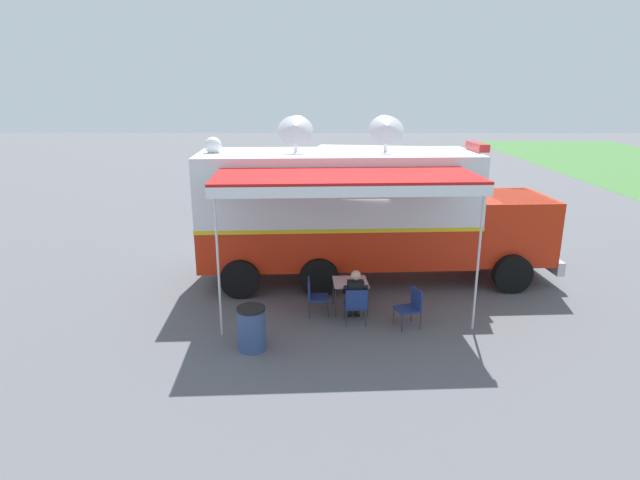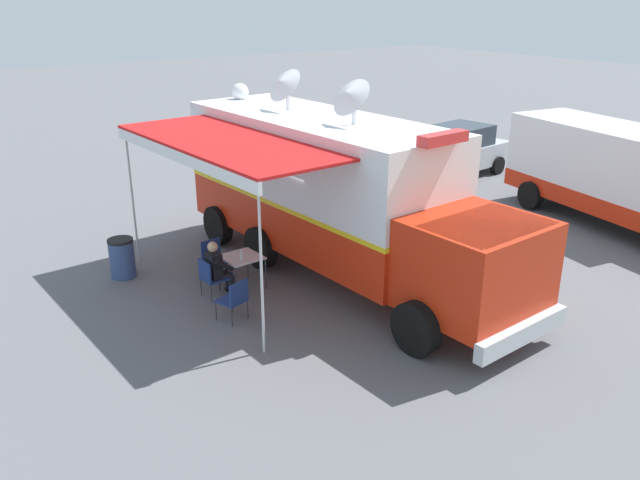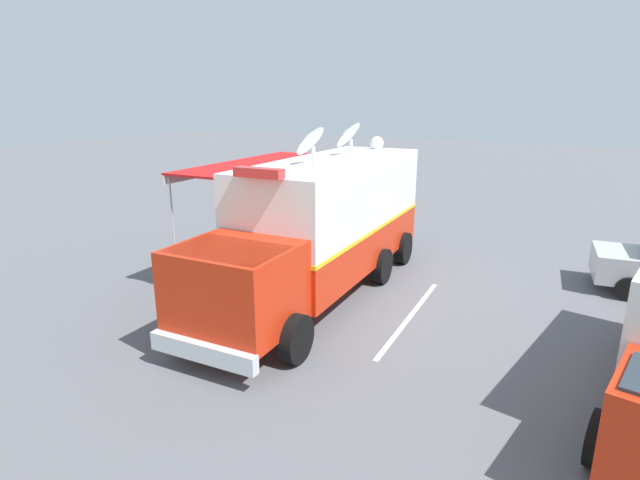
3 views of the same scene
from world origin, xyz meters
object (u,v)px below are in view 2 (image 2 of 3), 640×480
at_px(folding_chair_beside_table, 214,256).
at_px(folding_chair_spare_by_truck, 235,297).
at_px(folding_table, 242,259).
at_px(car_behind_truck, 456,151).
at_px(seated_responder, 218,267).
at_px(folding_chair_at_table, 210,276).
at_px(water_bottle, 241,255).
at_px(trash_bin, 122,258).
at_px(support_truck, 615,176).
at_px(command_truck, 336,191).

relative_size(folding_chair_beside_table, folding_chair_spare_by_truck, 1.00).
distance_m(folding_table, car_behind_truck, 11.39).
xyz_separation_m(folding_table, seated_responder, (0.61, 0.07, -0.02)).
height_order(folding_chair_at_table, folding_chair_spare_by_truck, same).
xyz_separation_m(water_bottle, folding_chair_at_table, (0.72, -0.06, -0.32)).
distance_m(seated_responder, trash_bin, 2.54).
relative_size(water_bottle, support_truck, 0.03).
bearing_deg(car_behind_truck, trash_bin, 8.37).
distance_m(command_truck, car_behind_truck, 9.63).
relative_size(support_truck, car_behind_truck, 1.61).
relative_size(folding_chair_at_table, folding_chair_beside_table, 1.00).
bearing_deg(seated_responder, folding_chair_spare_by_truck, 78.22).
distance_m(folding_table, water_bottle, 0.23).
xyz_separation_m(folding_chair_at_table, folding_chair_beside_table, (-0.54, -0.93, 0.00)).
xyz_separation_m(folding_chair_beside_table, car_behind_truck, (-10.95, -3.08, 0.37)).
bearing_deg(folding_table, folding_chair_spare_by_truck, 56.38).
bearing_deg(car_behind_truck, folding_table, 20.20).
height_order(folding_chair_spare_by_truck, support_truck, support_truck).
relative_size(folding_chair_at_table, seated_responder, 0.70).
xyz_separation_m(command_truck, folding_chair_spare_by_truck, (3.06, 0.84, -1.43)).
distance_m(folding_table, folding_chair_at_table, 0.82).
relative_size(water_bottle, seated_responder, 0.18).
bearing_deg(support_truck, seated_responder, -10.63).
relative_size(water_bottle, folding_chair_at_table, 0.26).
relative_size(folding_chair_at_table, car_behind_truck, 0.20).
distance_m(folding_chair_beside_table, trash_bin, 2.09).
bearing_deg(car_behind_truck, support_truck, 87.74).
bearing_deg(folding_chair_at_table, car_behind_truck, -160.72).
bearing_deg(folding_chair_spare_by_truck, support_truck, 175.74).
bearing_deg(command_truck, support_truck, 168.50).
xyz_separation_m(water_bottle, seated_responder, (0.53, -0.08, -0.18)).
distance_m(water_bottle, trash_bin, 2.93).
relative_size(folding_chair_beside_table, trash_bin, 0.96).
bearing_deg(seated_responder, folding_table, -173.15).
bearing_deg(car_behind_truck, command_truck, 27.38).
bearing_deg(trash_bin, seated_responder, 121.96).
xyz_separation_m(folding_chair_beside_table, trash_bin, (1.69, -1.22, -0.06)).
height_order(folding_table, folding_chair_at_table, folding_chair_at_table).
relative_size(folding_table, seated_responder, 0.68).
xyz_separation_m(command_truck, folding_chair_at_table, (2.99, -0.38, -1.43)).
height_order(folding_chair_beside_table, seated_responder, seated_responder).
bearing_deg(folding_table, folding_chair_at_table, 6.03).
height_order(folding_chair_at_table, support_truck, support_truck).
xyz_separation_m(water_bottle, folding_chair_spare_by_truck, (0.79, 1.16, -0.32)).
relative_size(command_truck, support_truck, 1.37).
distance_m(folding_table, support_truck, 10.69).
bearing_deg(command_truck, folding_table, -12.06).
xyz_separation_m(folding_chair_spare_by_truck, trash_bin, (1.08, -3.38, -0.06)).
bearing_deg(folding_chair_at_table, command_truck, 172.70).
bearing_deg(folding_chair_at_table, water_bottle, 174.87).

